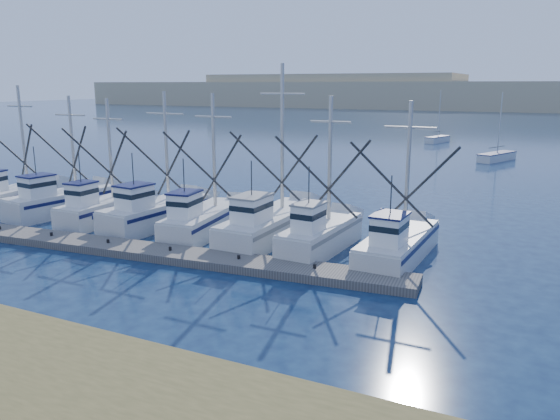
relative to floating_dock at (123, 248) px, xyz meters
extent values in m
plane|color=#0D1B39|center=(10.15, -5.61, -0.21)|extent=(500.00, 500.00, 0.00)
cube|color=#67625C|center=(0.00, 0.00, 0.00)|extent=(31.91, 4.62, 0.42)
cube|color=tan|center=(10.15, 204.39, 4.79)|extent=(360.00, 60.00, 10.00)
cube|color=silver|center=(-14.39, 4.85, 0.54)|extent=(3.38, 7.25, 1.50)
cylinder|color=#B7B2A8|center=(-14.39, 6.03, 5.00)|extent=(0.22, 0.22, 7.42)
cube|color=silver|center=(-10.12, 5.30, 0.53)|extent=(3.66, 8.16, 1.48)
cube|color=white|center=(-10.12, 3.28, 2.02)|extent=(1.73, 2.11, 1.50)
cylinder|color=#B7B2A8|center=(-10.12, 6.64, 4.64)|extent=(0.22, 0.22, 6.74)
cube|color=silver|center=(-5.79, 4.61, 0.48)|extent=(2.37, 6.53, 1.39)
cube|color=white|center=(-5.79, 2.95, 1.93)|extent=(1.34, 1.60, 1.50)
cylinder|color=#B7B2A8|center=(-5.79, 5.72, 4.53)|extent=(0.22, 0.22, 6.71)
cube|color=silver|center=(-1.84, 5.29, 0.54)|extent=(3.49, 8.10, 1.50)
cube|color=white|center=(-1.84, 3.28, 2.03)|extent=(1.73, 2.07, 1.50)
cylinder|color=#B7B2A8|center=(-1.84, 6.63, 4.82)|extent=(0.22, 0.22, 7.07)
cube|color=silver|center=(1.90, 5.17, 0.48)|extent=(3.25, 7.85, 1.38)
cube|color=white|center=(1.90, 3.22, 1.92)|extent=(1.58, 2.01, 1.50)
cylinder|color=#B7B2A8|center=(1.90, 6.47, 4.72)|extent=(0.22, 0.22, 7.09)
cube|color=silver|center=(6.10, 5.94, 0.52)|extent=(2.80, 9.21, 1.46)
cube|color=white|center=(6.10, 3.60, 2.00)|extent=(1.56, 2.26, 1.50)
cylinder|color=#B7B2A8|center=(6.10, 7.50, 5.61)|extent=(0.22, 0.22, 8.73)
cube|color=silver|center=(9.70, 4.84, 0.52)|extent=(2.54, 7.08, 1.47)
cube|color=white|center=(9.70, 3.06, 2.00)|extent=(1.33, 1.77, 1.50)
cylinder|color=#B7B2A8|center=(9.70, 6.03, 4.71)|extent=(0.22, 0.22, 6.92)
cube|color=silver|center=(13.88, 5.32, 0.42)|extent=(2.79, 8.01, 1.27)
cube|color=white|center=(13.88, 3.29, 1.81)|extent=(1.51, 1.99, 1.50)
cylinder|color=#B7B2A8|center=(13.88, 6.67, 4.51)|extent=(0.22, 0.22, 6.90)
cube|color=silver|center=(15.43, 48.09, 0.24)|extent=(4.05, 6.69, 0.90)
cylinder|color=#B7B2A8|center=(15.43, 48.39, 4.29)|extent=(0.12, 0.12, 7.20)
cube|color=silver|center=(5.21, 66.68, 0.24)|extent=(3.11, 5.67, 0.90)
cylinder|color=#B7B2A8|center=(5.21, 66.98, 4.29)|extent=(0.12, 0.12, 7.20)
camera|label=1|loc=(20.16, -22.13, 8.77)|focal=35.00mm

